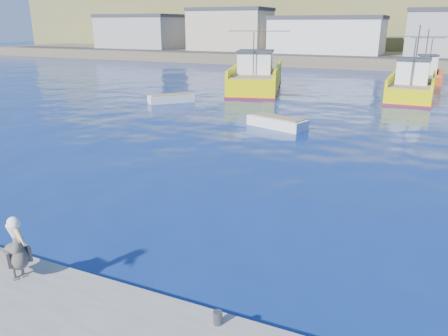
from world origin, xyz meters
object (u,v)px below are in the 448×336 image
trawler_yellow_b (411,87)px  trawler_yellow_a (257,78)px  skiff_mid (277,123)px  pelican (16,252)px  boat_orange (424,74)px  skiff_left (171,99)px

trawler_yellow_b → trawler_yellow_a: bearing=-176.7°
skiff_mid → pelican: size_ratio=2.48×
skiff_mid → boat_orange: bearing=74.1°
trawler_yellow_a → trawler_yellow_b: 14.81m
trawler_yellow_b → skiff_mid: (-7.40, -16.56, -0.74)m
boat_orange → pelican: 50.29m
skiff_left → trawler_yellow_b: bearing=30.9°
trawler_yellow_b → skiff_mid: size_ratio=2.57×
skiff_left → pelican: 28.31m
trawler_yellow_b → pelican: 37.87m
pelican → skiff_left: bearing=113.7°
trawler_yellow_b → skiff_mid: bearing=-114.1°
boat_orange → skiff_mid: bearing=-105.9°
skiff_mid → trawler_yellow_b: bearing=65.9°
trawler_yellow_a → boat_orange: size_ratio=1.94×
trawler_yellow_a → skiff_left: trawler_yellow_a is taller
boat_orange → skiff_mid: boat_orange is taller
trawler_yellow_b → skiff_left: 21.87m
skiff_mid → pelican: pelican is taller
trawler_yellow_b → pelican: (-7.39, -37.14, 0.22)m
trawler_yellow_a → skiff_left: size_ratio=3.85×
skiff_left → pelican: pelican is taller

